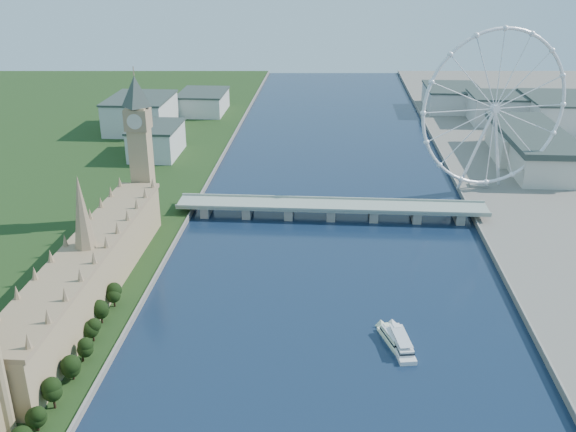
{
  "coord_description": "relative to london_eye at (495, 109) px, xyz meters",
  "views": [
    {
      "loc": [
        -1.47,
        -125.79,
        176.83
      ],
      "look_at": [
        -24.69,
        210.0,
        37.2
      ],
      "focal_mm": 40.0,
      "sensor_mm": 36.0,
      "label": 1
    }
  ],
  "objects": [
    {
      "name": "tour_boat_far",
      "position": [
        -85.37,
        -217.22,
        -67.52
      ],
      "size": [
        13.58,
        33.39,
        7.2
      ],
      "primitive_type": null,
      "rotation": [
        0.0,
        0.0,
        0.17
      ],
      "color": "silver",
      "rests_on": "ground"
    },
    {
      "name": "big_ben",
      "position": [
        -247.98,
        -77.08,
        -0.95
      ],
      "size": [
        20.02,
        20.02,
        110.0
      ],
      "color": "tan",
      "rests_on": "ground"
    },
    {
      "name": "parliament_range",
      "position": [
        -247.98,
        -185.08,
        -49.04
      ],
      "size": [
        24.0,
        200.0,
        70.0
      ],
      "color": "tan",
      "rests_on": "ground"
    },
    {
      "name": "tour_boat_near",
      "position": [
        -89.3,
        -211.89,
        -67.52
      ],
      "size": [
        14.53,
        26.54,
        5.66
      ],
      "primitive_type": null,
      "rotation": [
        0.0,
        0.0,
        0.33
      ],
      "color": "#E5F0C8",
      "rests_on": "ground"
    },
    {
      "name": "county_hall",
      "position": [
        55.02,
        74.92,
        -67.52
      ],
      "size": [
        54.0,
        144.0,
        35.0
      ],
      "primitive_type": null,
      "color": "beige",
      "rests_on": "ground"
    },
    {
      "name": "tree_row",
      "position": [
        -232.98,
        -289.08,
        -57.76
      ],
      "size": [
        7.62,
        199.62,
        21.13
      ],
      "color": "black",
      "rests_on": "ground"
    },
    {
      "name": "city_skyline",
      "position": [
        -80.75,
        205.0,
        -50.56
      ],
      "size": [
        505.0,
        280.0,
        32.0
      ],
      "color": "beige",
      "rests_on": "ground"
    },
    {
      "name": "westminster_bridge",
      "position": [
        -119.98,
        -55.08,
        -60.89
      ],
      "size": [
        220.0,
        22.0,
        9.5
      ],
      "color": "gray",
      "rests_on": "ground"
    },
    {
      "name": "london_eye",
      "position": [
        0.0,
        0.0,
        0.0
      ],
      "size": [
        113.6,
        39.12,
        124.3
      ],
      "color": "silver",
      "rests_on": "ground"
    }
  ]
}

